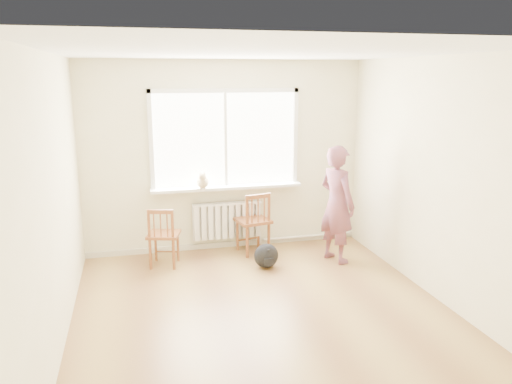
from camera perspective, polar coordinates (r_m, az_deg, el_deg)
floor at (r=5.45m, az=1.12°, el=-13.93°), size 4.50×4.50×0.00m
ceiling at (r=4.86m, az=1.27°, el=15.71°), size 4.50×4.50×0.00m
back_wall at (r=7.14m, az=-3.54°, el=4.03°), size 4.00×0.01×2.70m
window at (r=7.07m, az=-3.54°, el=6.50°), size 2.12×0.05×1.42m
windowsill at (r=7.11m, az=-3.33°, el=0.56°), size 2.15×0.22×0.04m
radiator at (r=7.25m, az=-3.30°, el=-3.20°), size 1.00×0.12×0.55m
heating_pipe at (r=7.71m, az=5.89°, el=-5.05°), size 1.40×0.04×0.04m
baseboard at (r=7.45m, az=-3.37°, el=-5.98°), size 4.00×0.03×0.08m
chair_left at (r=6.70m, az=-10.57°, el=-5.08°), size 0.49×0.48×0.81m
chair_right at (r=7.05m, az=-0.18°, el=-3.56°), size 0.52×0.50×0.89m
person at (r=6.79m, az=9.24°, el=-1.38°), size 0.57×0.68×1.59m
cat at (r=6.95m, az=-6.13°, el=1.25°), size 0.20×0.38×0.26m
backpack at (r=6.63m, az=1.17°, el=-7.30°), size 0.35×0.28×0.33m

